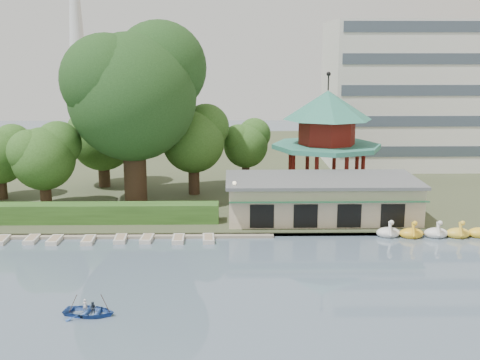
{
  "coord_description": "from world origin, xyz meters",
  "views": [
    {
      "loc": [
        1.09,
        -34.86,
        16.36
      ],
      "look_at": [
        2.0,
        18.0,
        5.0
      ],
      "focal_mm": 45.0,
      "sensor_mm": 36.0,
      "label": 1
    }
  ],
  "objects_px": {
    "dock": "(85,235)",
    "big_tree": "(134,87)",
    "rowboat_with_passengers": "(89,308)",
    "pavilion": "(327,132)",
    "boathouse": "(321,197)"
  },
  "relations": [
    {
      "from": "pavilion",
      "to": "big_tree",
      "type": "relative_size",
      "value": 0.7
    },
    {
      "from": "dock",
      "to": "pavilion",
      "type": "bearing_deg",
      "value": 31.66
    },
    {
      "from": "dock",
      "to": "big_tree",
      "type": "relative_size",
      "value": 1.77
    },
    {
      "from": "dock",
      "to": "pavilion",
      "type": "distance_m",
      "value": 29.14
    },
    {
      "from": "rowboat_with_passengers",
      "to": "boathouse",
      "type": "bearing_deg",
      "value": 50.05
    },
    {
      "from": "pavilion",
      "to": "rowboat_with_passengers",
      "type": "xyz_separation_m",
      "value": [
        -19.83,
        -31.32,
        -7.01
      ]
    },
    {
      "from": "rowboat_with_passengers",
      "to": "pavilion",
      "type": "bearing_deg",
      "value": 57.65
    },
    {
      "from": "dock",
      "to": "big_tree",
      "type": "xyz_separation_m",
      "value": [
        3.18,
        11.02,
        12.55
      ]
    },
    {
      "from": "big_tree",
      "to": "rowboat_with_passengers",
      "type": "relative_size",
      "value": 3.82
    },
    {
      "from": "dock",
      "to": "big_tree",
      "type": "bearing_deg",
      "value": 73.89
    },
    {
      "from": "boathouse",
      "to": "rowboat_with_passengers",
      "type": "relative_size",
      "value": 3.7
    },
    {
      "from": "big_tree",
      "to": "rowboat_with_passengers",
      "type": "xyz_separation_m",
      "value": [
        0.98,
        -27.53,
        -12.19
      ]
    },
    {
      "from": "dock",
      "to": "pavilion",
      "type": "relative_size",
      "value": 2.52
    },
    {
      "from": "big_tree",
      "to": "boathouse",
      "type": "bearing_deg",
      "value": -18.35
    },
    {
      "from": "pavilion",
      "to": "dock",
      "type": "bearing_deg",
      "value": -148.34
    }
  ]
}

